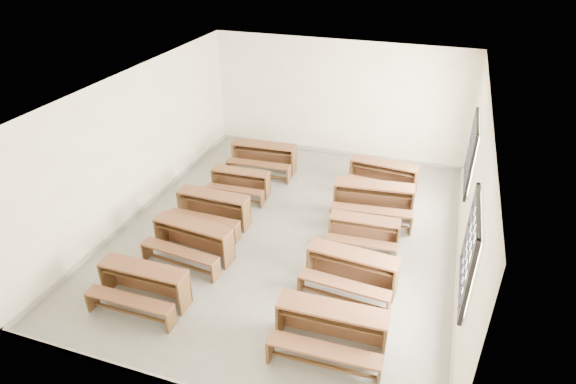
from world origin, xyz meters
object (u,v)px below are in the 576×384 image
(desk_set_3, at_px, (240,181))
(desk_set_9, at_px, (383,175))
(desk_set_1, at_px, (192,238))
(desk_set_4, at_px, (263,156))
(desk_set_5, at_px, (331,326))
(desk_set_0, at_px, (143,282))
(desk_set_7, at_px, (364,230))
(desk_set_2, at_px, (213,207))
(desk_set_6, at_px, (351,269))
(desk_set_8, at_px, (373,198))

(desk_set_3, relative_size, desk_set_9, 0.84)
(desk_set_1, relative_size, desk_set_4, 0.98)
(desk_set_5, bearing_deg, desk_set_0, 178.61)
(desk_set_4, xyz_separation_m, desk_set_7, (3.16, -2.51, -0.07))
(desk_set_0, xyz_separation_m, desk_set_1, (0.17, 1.45, 0.01))
(desk_set_3, bearing_deg, desk_set_7, -22.12)
(desk_set_3, bearing_deg, desk_set_2, -95.00)
(desk_set_4, distance_m, desk_set_9, 3.16)
(desk_set_3, height_order, desk_set_6, desk_set_6)
(desk_set_6, bearing_deg, desk_set_3, 147.02)
(desk_set_1, distance_m, desk_set_7, 3.44)
(desk_set_6, bearing_deg, desk_set_1, -174.43)
(desk_set_2, bearing_deg, desk_set_6, -18.05)
(desk_set_1, distance_m, desk_set_3, 2.56)
(desk_set_5, distance_m, desk_set_8, 4.04)
(desk_set_0, distance_m, desk_set_2, 2.64)
(desk_set_3, bearing_deg, desk_set_0, -93.71)
(desk_set_2, distance_m, desk_set_6, 3.51)
(desk_set_4, height_order, desk_set_5, desk_set_5)
(desk_set_3, relative_size, desk_set_4, 0.83)
(desk_set_1, bearing_deg, desk_set_2, 102.98)
(desk_set_6, bearing_deg, desk_set_9, 94.91)
(desk_set_6, bearing_deg, desk_set_4, 133.99)
(desk_set_1, distance_m, desk_set_6, 3.17)
(desk_set_5, bearing_deg, desk_set_2, 140.02)
(desk_set_0, xyz_separation_m, desk_set_8, (3.28, 4.05, 0.05))
(desk_set_0, xyz_separation_m, desk_set_4, (0.15, 5.37, 0.03))
(desk_set_5, bearing_deg, desk_set_6, 88.43)
(desk_set_1, distance_m, desk_set_9, 4.99)
(desk_set_2, height_order, desk_set_4, desk_set_4)
(desk_set_0, height_order, desk_set_5, desk_set_5)
(desk_set_6, bearing_deg, desk_set_7, 95.71)
(desk_set_4, relative_size, desk_set_5, 1.00)
(desk_set_8, bearing_deg, desk_set_3, 174.79)
(desk_set_6, height_order, desk_set_8, desk_set_8)
(desk_set_7, xyz_separation_m, desk_set_8, (-0.03, 1.19, 0.09))
(desk_set_8, bearing_deg, desk_set_2, -162.68)
(desk_set_1, xyz_separation_m, desk_set_8, (3.11, 2.61, 0.03))
(desk_set_2, relative_size, desk_set_8, 0.87)
(desk_set_0, distance_m, desk_set_5, 3.34)
(desk_set_7, bearing_deg, desk_set_0, -142.44)
(desk_set_0, distance_m, desk_set_8, 5.22)
(desk_set_5, relative_size, desk_set_6, 1.02)
(desk_set_4, relative_size, desk_set_8, 0.94)
(desk_set_2, bearing_deg, desk_set_1, -81.89)
(desk_set_6, height_order, desk_set_9, desk_set_9)
(desk_set_5, bearing_deg, desk_set_4, 119.17)
(desk_set_0, bearing_deg, desk_set_4, 88.20)
(desk_set_5, height_order, desk_set_6, desk_set_5)
(desk_set_1, xyz_separation_m, desk_set_5, (3.17, -1.43, 0.02))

